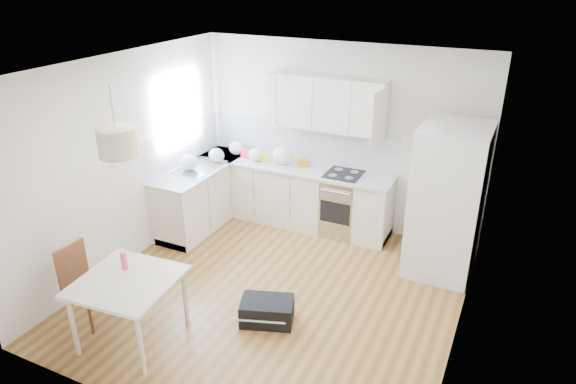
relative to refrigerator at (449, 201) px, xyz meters
The scene contains 29 objects.
floor 2.43m from the refrigerator, 139.72° to the right, with size 4.20×4.20×0.00m, color brown.
ceiling 2.83m from the refrigerator, 139.72° to the right, with size 4.20×4.20×0.00m, color white.
wall_back 1.87m from the refrigerator, 159.00° to the left, with size 4.20×4.20×0.00m, color silver.
wall_left 4.09m from the refrigerator, 159.21° to the right, with size 4.20×4.20×0.00m, color silver.
wall_right 1.55m from the refrigerator, 74.74° to the right, with size 4.20×4.20×0.00m, color silver.
window_glassblock 3.89m from the refrigerator, behind, with size 0.02×1.00×1.00m, color #BFE0F9.
cabinets_back 2.39m from the refrigerator, behind, with size 3.00×0.60×0.88m, color silver.
cabinets_left 3.55m from the refrigerator, behind, with size 0.60×1.80×0.88m, color silver.
counter_back 2.33m from the refrigerator, behind, with size 3.02×0.64×0.04m, color #B1B3B6.
counter_left 3.51m from the refrigerator, behind, with size 0.64×1.82×0.04m, color #B1B3B6.
backsplash_back 2.41m from the refrigerator, 164.28° to the left, with size 3.00×0.01×0.58m, color silver.
backsplash_left 3.82m from the refrigerator, behind, with size 0.01×1.80×0.58m, color silver.
upper_cabinets 2.13m from the refrigerator, 165.07° to the left, with size 1.70×0.32×0.75m, color silver.
range_oven 1.63m from the refrigerator, 166.74° to the left, with size 0.50×0.61×0.88m, color #B0B3B5, non-canonical shape.
sink 3.52m from the refrigerator, behind, with size 0.50×0.80×0.16m, color #B0B3B5, non-canonical shape.
refrigerator is the anchor object (origin of this frame).
dining_table 3.89m from the refrigerator, 133.24° to the right, with size 1.02×1.02×0.75m.
dining_chair 4.34m from the refrigerator, 139.78° to the right, with size 0.39×0.39×0.92m, color #4C2916, non-canonical shape.
drink_bottle 3.88m from the refrigerator, 136.42° to the right, with size 0.07×0.07×0.23m, color #DB3C5B.
gym_bag 2.62m from the refrigerator, 128.16° to the right, with size 0.57×0.38×0.27m, color black.
pendant_lamp 3.98m from the refrigerator, 133.61° to the right, with size 0.35×0.35×0.27m, color #C8B39A.
grocery_bag_a 3.32m from the refrigerator, behind, with size 0.24×0.20×0.22m, color white.
grocery_bag_b 2.91m from the refrigerator, behind, with size 0.22×0.19×0.20m, color white.
grocery_bag_c 2.49m from the refrigerator, behind, with size 0.31×0.26×0.28m, color white.
grocery_bag_d 3.40m from the refrigerator, behind, with size 0.24×0.20×0.21m, color white.
grocery_bag_e 3.61m from the refrigerator, behind, with size 0.26×0.22×0.24m, color white.
snack_orange 2.19m from the refrigerator, 169.40° to the left, with size 0.16×0.10×0.11m, color orange.
snack_yellow 2.82m from the refrigerator, behind, with size 0.16×0.10×0.11m, color #FEFF28.
snack_red 3.12m from the refrigerator, behind, with size 0.16×0.10×0.11m, color red.
Camera 1 is at (2.37, -4.60, 3.66)m, focal length 32.00 mm.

